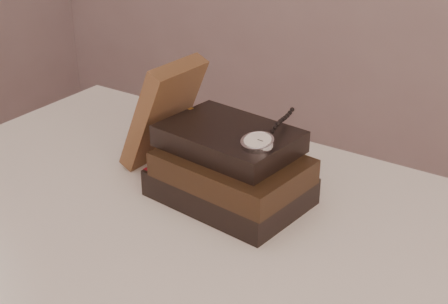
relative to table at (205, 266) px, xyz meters
The scene contains 5 objects.
table is the anchor object (origin of this frame).
book_stack 0.15m from the table, 80.40° to the left, with size 0.24×0.17×0.11m.
journal 0.25m from the table, 147.47° to the left, with size 0.03×0.11×0.18m, color #432A19.
pocket_watch 0.22m from the table, 33.39° to the left, with size 0.05×0.15×0.02m.
eyeglasses 0.21m from the table, 114.26° to the left, with size 0.10×0.11×0.04m.
Camera 1 is at (0.45, -0.28, 1.23)m, focal length 50.88 mm.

